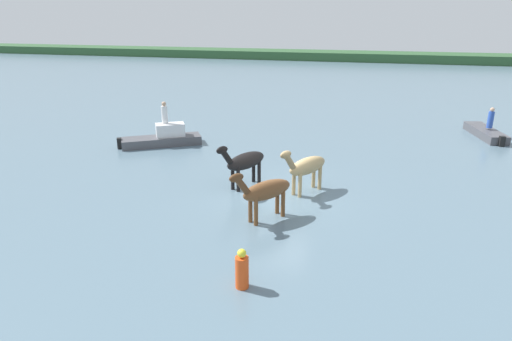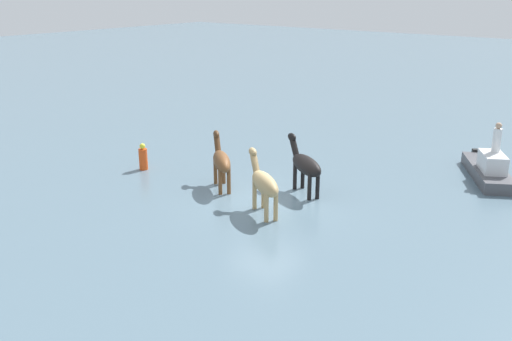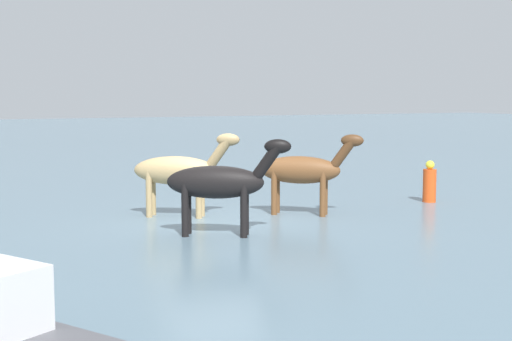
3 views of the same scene
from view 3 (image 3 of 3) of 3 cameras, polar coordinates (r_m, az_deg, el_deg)
ground_plane at (r=16.53m, az=-2.94°, el=-4.10°), size 142.12×142.12×0.00m
horse_dun_straggler at (r=17.28m, az=3.82°, el=0.02°), size 1.93×2.22×1.99m
horse_rear_stallion at (r=17.06m, az=-6.21°, el=-0.03°), size 1.75×2.39×2.02m
horse_gray_outer at (r=14.71m, az=-2.93°, el=-0.98°), size 1.66×2.45×2.03m
buoy_channel_marker at (r=19.93m, az=13.77°, el=-1.02°), size 0.36×0.36×1.14m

